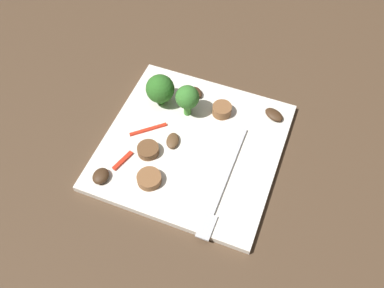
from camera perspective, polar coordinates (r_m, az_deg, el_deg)
The scene contains 14 objects.
ground_plane at distance 0.62m, azimuth 0.00°, elevation -0.53°, with size 1.40×1.40×0.00m, color #4C3826.
plate at distance 0.61m, azimuth 0.00°, elevation -0.27°, with size 0.25×0.25×0.01m, color white.
fork at distance 0.57m, azimuth 4.01°, elevation -5.95°, with size 0.18×0.02×0.00m.
broccoli_floret_0 at distance 0.62m, azimuth -0.62°, elevation 6.19°, with size 0.03×0.03×0.05m.
broccoli_floret_1 at distance 0.64m, azimuth -4.29°, elevation 7.35°, with size 0.04×0.04×0.05m.
sausage_slice_0 at distance 0.57m, azimuth -5.76°, elevation -4.66°, with size 0.03×0.03×0.01m, color brown.
sausage_slice_1 at distance 0.64m, azimuth 4.03°, elevation 4.59°, with size 0.03×0.03×0.02m, color brown.
sausage_slice_2 at distance 0.60m, azimuth -5.90°, elevation -0.81°, with size 0.03×0.03×0.01m, color brown.
mushroom_0 at distance 0.65m, azimuth 10.93°, elevation 3.88°, with size 0.03×0.02×0.01m, color #422B19.
mushroom_1 at distance 0.66m, azimuth 0.59°, elevation 6.93°, with size 0.02×0.02×0.01m, color #422B19.
mushroom_2 at distance 0.61m, azimuth -2.61°, elevation 0.46°, with size 0.03×0.02×0.01m, color brown.
mushroom_3 at distance 0.59m, azimuth -12.12°, elevation -4.21°, with size 0.03×0.02×0.01m, color #422B19.
pepper_strip_0 at distance 0.62m, azimuth -5.95°, elevation 1.81°, with size 0.06×0.00×0.00m, color red.
pepper_strip_1 at distance 0.60m, azimuth -9.27°, elevation -2.20°, with size 0.04×0.01×0.00m, color red.
Camera 1 is at (0.32, 0.13, 0.51)m, focal length 39.82 mm.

